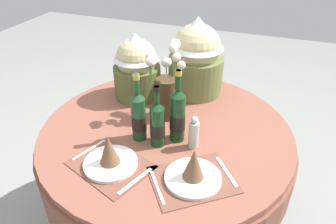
# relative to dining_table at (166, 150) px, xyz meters

# --- Properties ---
(ground) EXTENTS (8.00, 8.00, 0.00)m
(ground) POSITION_rel_dining_table_xyz_m (0.00, 0.00, -0.62)
(ground) COLOR gray
(dining_table) EXTENTS (1.32, 1.32, 0.77)m
(dining_table) POSITION_rel_dining_table_xyz_m (0.00, 0.00, 0.00)
(dining_table) COLOR brown
(dining_table) RESTS_ON ground
(place_setting_left) EXTENTS (0.41, 0.36, 0.16)m
(place_setting_left) POSITION_rel_dining_table_xyz_m (-0.13, -0.35, 0.20)
(place_setting_left) COLOR brown
(place_setting_left) RESTS_ON dining_table
(place_setting_right) EXTENTS (0.43, 0.41, 0.16)m
(place_setting_right) POSITION_rel_dining_table_xyz_m (0.24, -0.31, 0.20)
(place_setting_right) COLOR brown
(place_setting_right) RESTS_ON dining_table
(flower_vase) EXTENTS (0.17, 0.21, 0.41)m
(flower_vase) POSITION_rel_dining_table_xyz_m (-0.04, 0.12, 0.32)
(flower_vase) COLOR #47331E
(flower_vase) RESTS_ON dining_table
(wine_bottle_centre) EXTENTS (0.07, 0.07, 0.35)m
(wine_bottle_centre) POSITION_rel_dining_table_xyz_m (-0.09, -0.12, 0.28)
(wine_bottle_centre) COLOR #194223
(wine_bottle_centre) RESTS_ON dining_table
(wine_bottle_right) EXTENTS (0.08, 0.08, 0.37)m
(wine_bottle_right) POSITION_rel_dining_table_xyz_m (0.08, -0.06, 0.29)
(wine_bottle_right) COLOR #143819
(wine_bottle_right) RESTS_ON dining_table
(wine_bottle_rear) EXTENTS (0.07, 0.07, 0.31)m
(wine_bottle_rear) POSITION_rel_dining_table_xyz_m (0.01, -0.13, 0.27)
(wine_bottle_rear) COLOR #143819
(wine_bottle_rear) RESTS_ON dining_table
(pepper_mill) EXTENTS (0.05, 0.05, 0.17)m
(pepper_mill) POSITION_rel_dining_table_xyz_m (0.18, -0.10, 0.23)
(pepper_mill) COLOR #B7B2AD
(pepper_mill) RESTS_ON dining_table
(gift_tub_back_left) EXTENTS (0.28, 0.28, 0.39)m
(gift_tub_back_left) POSITION_rel_dining_table_xyz_m (-0.28, 0.27, 0.35)
(gift_tub_back_left) COLOR #566033
(gift_tub_back_left) RESTS_ON dining_table
(gift_tub_back_centre) EXTENTS (0.33, 0.33, 0.47)m
(gift_tub_back_centre) POSITION_rel_dining_table_xyz_m (0.03, 0.44, 0.39)
(gift_tub_back_centre) COLOR olive
(gift_tub_back_centre) RESTS_ON dining_table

